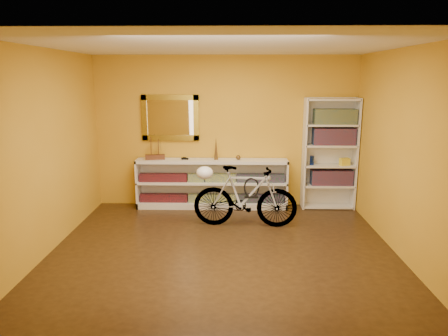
{
  "coord_description": "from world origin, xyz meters",
  "views": [
    {
      "loc": [
        0.13,
        -5.15,
        2.24
      ],
      "look_at": [
        0.0,
        0.7,
        0.95
      ],
      "focal_mm": 33.29,
      "sensor_mm": 36.0,
      "label": 1
    }
  ],
  "objects_px": {
    "console_unit": "(212,184)",
    "bicycle": "(245,197)",
    "helmet": "(205,173)",
    "bookcase": "(330,154)"
  },
  "relations": [
    {
      "from": "bicycle",
      "to": "helmet",
      "type": "bearing_deg",
      "value": 90.0
    },
    {
      "from": "console_unit",
      "to": "helmet",
      "type": "bearing_deg",
      "value": -93.93
    },
    {
      "from": "console_unit",
      "to": "bicycle",
      "type": "distance_m",
      "value": 1.09
    },
    {
      "from": "console_unit",
      "to": "bicycle",
      "type": "bearing_deg",
      "value": -59.73
    },
    {
      "from": "bicycle",
      "to": "bookcase",
      "type": "bearing_deg",
      "value": -52.85
    },
    {
      "from": "bookcase",
      "to": "helmet",
      "type": "height_order",
      "value": "bookcase"
    },
    {
      "from": "bookcase",
      "to": "helmet",
      "type": "bearing_deg",
      "value": -155.98
    },
    {
      "from": "bookcase",
      "to": "bicycle",
      "type": "bearing_deg",
      "value": -146.62
    },
    {
      "from": "bicycle",
      "to": "helmet",
      "type": "distance_m",
      "value": 0.71
    },
    {
      "from": "bookcase",
      "to": "console_unit",
      "type": "bearing_deg",
      "value": -179.29
    }
  ]
}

